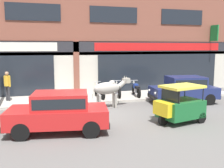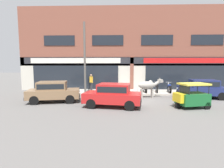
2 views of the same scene
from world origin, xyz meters
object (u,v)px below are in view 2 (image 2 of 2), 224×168
at_px(motorcycle_0, 144,88).
at_px(utility_pole, 85,58).
at_px(motorcycle_2, 169,88).
at_px(auto_rickshaw, 191,97).
at_px(pedestrian, 91,81).
at_px(motorcycle_1, 157,88).
at_px(cow, 148,85).
at_px(car_2, 113,94).
at_px(car_0, 203,88).
at_px(car_1, 53,91).

relative_size(motorcycle_0, utility_pole, 0.30).
height_order(motorcycle_0, motorcycle_2, same).
relative_size(motorcycle_0, motorcycle_2, 1.00).
distance_m(auto_rickshaw, pedestrian, 9.16).
bearing_deg(motorcycle_1, utility_pole, -171.99).
bearing_deg(pedestrian, motorcycle_0, -6.18).
xyz_separation_m(motorcycle_1, pedestrian, (-6.16, 0.41, 0.60)).
bearing_deg(cow, pedestrian, 151.89).
xyz_separation_m(auto_rickshaw, motorcycle_0, (-2.03, 5.33, -0.14)).
bearing_deg(car_2, car_0, 24.10).
height_order(car_1, motorcycle_1, car_1).
height_order(car_1, motorcycle_0, car_1).
distance_m(cow, car_2, 4.14).
bearing_deg(cow, motorcycle_2, 42.11).
distance_m(cow, utility_pole, 5.87).
relative_size(motorcycle_0, pedestrian, 1.13).
distance_m(cow, motorcycle_1, 2.59).
distance_m(auto_rickshaw, motorcycle_2, 5.29).
bearing_deg(car_0, motorcycle_0, 153.59).
height_order(motorcycle_2, utility_pole, utility_pole).
distance_m(car_0, utility_pole, 9.93).
bearing_deg(motorcycle_2, cow, -137.89).
bearing_deg(utility_pole, motorcycle_1, 8.01).
xyz_separation_m(motorcycle_0, utility_pole, (-5.32, -0.78, 2.68)).
xyz_separation_m(car_0, car_2, (-6.98, -3.12, 0.00)).
bearing_deg(car_2, pedestrian, 111.29).
distance_m(cow, motorcycle_0, 2.16).
bearing_deg(motorcycle_1, pedestrian, 176.20).
relative_size(auto_rickshaw, motorcycle_1, 1.19).
height_order(cow, auto_rickshaw, cow).
height_order(car_2, motorcycle_2, car_2).
height_order(car_0, motorcycle_1, car_0).
xyz_separation_m(cow, car_2, (-2.71, -3.12, -0.19)).
bearing_deg(pedestrian, motorcycle_2, -4.58).
bearing_deg(motorcycle_1, car_0, -36.05).
distance_m(car_0, auto_rickshaw, 3.91).
distance_m(car_1, motorcycle_2, 10.03).
bearing_deg(cow, auto_rickshaw, -57.33).
distance_m(car_2, auto_rickshaw, 4.78).
relative_size(car_0, pedestrian, 2.33).
relative_size(cow, motorcycle_1, 1.19).
height_order(motorcycle_1, motorcycle_2, same).
bearing_deg(car_0, pedestrian, 164.02).
relative_size(auto_rickshaw, utility_pole, 0.35).
relative_size(car_0, motorcycle_0, 2.06).
bearing_deg(car_2, auto_rickshaw, -1.22).
distance_m(car_0, motorcycle_2, 2.87).
relative_size(motorcycle_0, motorcycle_1, 1.01).
distance_m(car_2, pedestrian, 6.19).
xyz_separation_m(cow, motorcycle_1, (1.20, 2.24, -0.49)).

